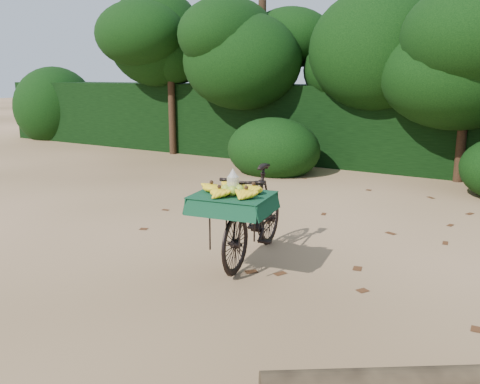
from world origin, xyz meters
The scene contains 6 objects.
ground centered at (0.00, 0.00, 0.00)m, with size 80.00×80.00×0.00m, color tan.
vendor_bicycle centered at (-0.79, -0.41, 0.54)m, with size 0.89×1.86×1.06m.
hedge_backdrop centered at (0.00, 6.30, 0.90)m, with size 26.00×1.80×1.80m, color black.
tree_row centered at (-0.65, 5.50, 2.00)m, with size 14.50×2.00×4.00m, color black, non-canonical shape.
bush_clumps centered at (0.50, 4.30, 0.45)m, with size 8.80×1.70×0.90m, color black, non-canonical shape.
leaf_litter centered at (0.00, 0.65, 0.01)m, with size 7.00×7.30×0.01m, color #4C2914, non-canonical shape.
Camera 1 is at (1.90, -5.13, 2.04)m, focal length 38.00 mm.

